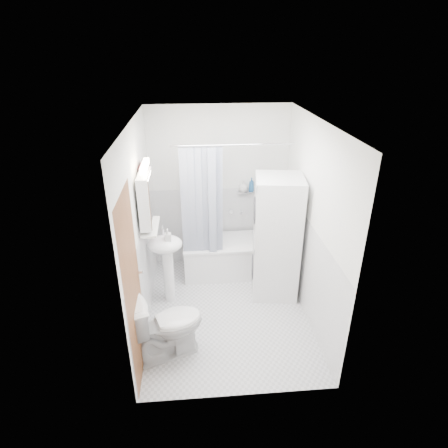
{
  "coord_description": "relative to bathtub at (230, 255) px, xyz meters",
  "views": [
    {
      "loc": [
        -0.37,
        -3.85,
        3.12
      ],
      "look_at": [
        -0.03,
        0.15,
        1.17
      ],
      "focal_mm": 30.0,
      "sensor_mm": 36.0,
      "label": 1
    }
  ],
  "objects": [
    {
      "name": "room_walls",
      "position": [
        -0.13,
        -0.92,
        1.2
      ],
      "size": [
        2.6,
        2.6,
        2.6
      ],
      "color": "white",
      "rests_on": "ground"
    },
    {
      "name": "sink",
      "position": [
        -0.88,
        -0.62,
        0.42
      ],
      "size": [
        0.44,
        0.37,
        1.04
      ],
      "color": "white",
      "rests_on": "ground"
    },
    {
      "name": "shelf_bottle",
      "position": [
        -1.02,
        -0.97,
        0.96
      ],
      "size": [
        0.07,
        0.18,
        0.07
      ],
      "primitive_type": "imported",
      "color": "gray",
      "rests_on": "shelf"
    },
    {
      "name": "shelf",
      "position": [
        -1.02,
        -0.82,
        0.91
      ],
      "size": [
        0.18,
        0.54,
        0.02
      ],
      "primitive_type": "cube",
      "color": "silver",
      "rests_on": "room_walls"
    },
    {
      "name": "shelf_cup",
      "position": [
        -1.02,
        -0.7,
        0.98
      ],
      "size": [
        0.1,
        0.09,
        0.1
      ],
      "primitive_type": "imported",
      "color": "gray",
      "rests_on": "shelf"
    },
    {
      "name": "washer_dryer",
      "position": [
        0.55,
        -0.54,
        0.54
      ],
      "size": [
        0.67,
        0.66,
        1.66
      ],
      "rotation": [
        0.0,
        0.0,
        -0.13
      ],
      "color": "white",
      "rests_on": "ground"
    },
    {
      "name": "wainscot",
      "position": [
        -0.13,
        -0.63,
        0.31
      ],
      "size": [
        1.98,
        2.58,
        2.58
      ],
      "color": "white",
      "rests_on": "ground"
    },
    {
      "name": "shampoo_b",
      "position": [
        0.34,
        0.32,
        0.91
      ],
      "size": [
        0.08,
        0.21,
        0.08
      ],
      "primitive_type": "imported",
      "color": "#225589",
      "rests_on": "shower_caddy"
    },
    {
      "name": "toilet",
      "position": [
        -0.85,
        -1.59,
        0.11
      ],
      "size": [
        0.91,
        0.7,
        0.79
      ],
      "primitive_type": "imported",
      "rotation": [
        0.0,
        0.0,
        1.93
      ],
      "color": "white",
      "rests_on": "ground"
    },
    {
      "name": "medicine_cabinet",
      "position": [
        -1.03,
        -0.82,
        1.28
      ],
      "size": [
        0.13,
        0.5,
        0.71
      ],
      "color": "white",
      "rests_on": "room_walls"
    },
    {
      "name": "curtain_rod",
      "position": [
        0.0,
        -0.26,
        1.71
      ],
      "size": [
        1.54,
        0.02,
        0.02
      ],
      "primitive_type": "cylinder",
      "rotation": [
        0.0,
        1.57,
        0.0
      ],
      "color": "silver",
      "rests_on": "room_walls"
    },
    {
      "name": "tub_spout",
      "position": [
        0.2,
        0.33,
        0.56
      ],
      "size": [
        0.04,
        0.12,
        0.04
      ],
      "primitive_type": "cylinder",
      "rotation": [
        1.57,
        0.0,
        0.0
      ],
      "color": "silver",
      "rests_on": "room_walls"
    },
    {
      "name": "shower_caddy",
      "position": [
        0.25,
        0.32,
        0.86
      ],
      "size": [
        0.22,
        0.06,
        0.02
      ],
      "primitive_type": "cube",
      "color": "silver",
      "rests_on": "room_walls"
    },
    {
      "name": "bathtub",
      "position": [
        0.0,
        0.0,
        0.0
      ],
      "size": [
        1.36,
        0.65,
        0.52
      ],
      "color": "white",
      "rests_on": "ground"
    },
    {
      "name": "soap_pump",
      "position": [
        -0.84,
        -0.67,
        0.66
      ],
      "size": [
        0.08,
        0.17,
        0.08
      ],
      "primitive_type": "imported",
      "color": "gray",
      "rests_on": "sink"
    },
    {
      "name": "shampoo_a",
      "position": [
        0.22,
        0.32,
        0.94
      ],
      "size": [
        0.13,
        0.17,
        0.13
      ],
      "primitive_type": "imported",
      "color": "gray",
      "rests_on": "shower_caddy"
    },
    {
      "name": "floor",
      "position": [
        -0.13,
        -0.92,
        -0.29
      ],
      "size": [
        2.6,
        2.6,
        0.0
      ],
      "primitive_type": "plane",
      "color": "silver",
      "rests_on": "ground"
    },
    {
      "name": "towel",
      "position": [
        -1.07,
        -0.57,
        1.18
      ],
      "size": [
        0.07,
        0.37,
        0.9
      ],
      "color": "#500B1A",
      "rests_on": "room_walls"
    },
    {
      "name": "shower_curtain",
      "position": [
        -0.39,
        -0.26,
        0.96
      ],
      "size": [
        0.55,
        0.02,
        1.45
      ],
      "color": "#15244C",
      "rests_on": "curtain_rod"
    },
    {
      "name": "door",
      "position": [
        -1.08,
        -1.47,
        0.71
      ],
      "size": [
        0.05,
        2.0,
        2.0
      ],
      "color": "brown",
      "rests_on": "ground"
    }
  ]
}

